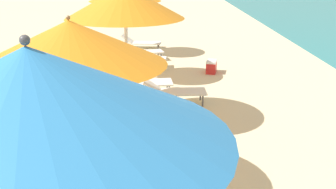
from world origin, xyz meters
The scene contains 10 objects.
umbrella_second centered at (0.72, 3.38, 2.55)m, with size 2.34×2.34×2.90m.
umbrella_third centered at (0.28, 6.55, 2.24)m, with size 2.58×2.58×2.59m.
lounger_third_shoreside centered at (1.19, 7.63, 0.26)m, with size 1.70×1.00×0.54m.
umbrella_fourth centered at (0.79, 9.45, 2.48)m, with size 2.38×2.38×2.87m.
lounger_fourth_shoreside centered at (1.80, 10.45, 0.33)m, with size 1.50×0.59×0.60m.
lounger_fifth_shoreside centered at (1.03, 13.85, 0.32)m, with size 1.30×0.71×0.57m.
lounger_fifth_inland centered at (1.10, 11.37, 0.29)m, with size 1.41×0.74×0.53m.
lounger_farthest_shoreside centered at (0.77, 16.96, 0.25)m, with size 1.54×0.70×0.52m.
lounger_farthest_inland centered at (0.95, 14.90, 0.33)m, with size 1.31×0.81×0.63m.
cooler_box centered at (3.05, 13.25, 0.19)m, with size 0.40×0.57×0.38m.
Camera 1 is at (1.44, 1.16, 3.28)m, focal length 44.16 mm.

